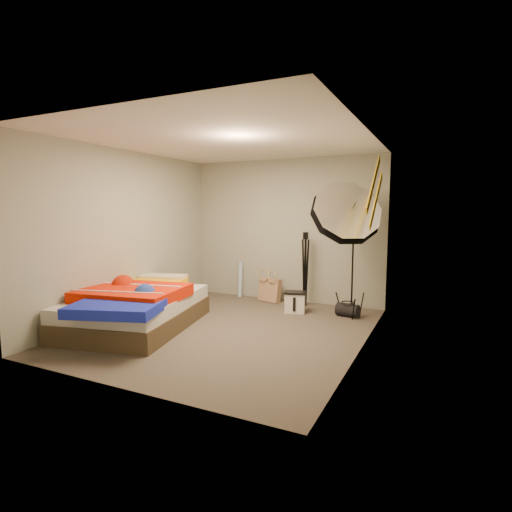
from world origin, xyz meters
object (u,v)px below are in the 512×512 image
Objects in this scene: wrapping_roll at (240,279)px; camera_tripod at (305,264)px; photo_umbrella at (345,215)px; duffel_bag at (348,310)px; camera_case at (295,303)px; tote_bag at (270,290)px; bed at (136,306)px.

camera_tripod is (1.31, -0.14, 0.39)m from wrapping_roll.
duffel_bag is at bearing 82.21° from photo_umbrella.
camera_case is (1.31, -0.64, -0.18)m from wrapping_roll.
tote_bag is 1.25× the size of duffel_bag.
camera_case is at bearing -162.70° from duffel_bag.
camera_case is 0.75m from camera_tripod.
tote_bag is 2.07m from photo_umbrella.
bed is (-0.39, -2.33, -0.03)m from wrapping_roll.
camera_tripod reaches higher than bed.
bed is 2.81m from camera_tripod.
wrapping_roll is 1.99× the size of duffel_bag.
bed reaches higher than duffel_bag.
bed is (-1.71, -1.70, 0.14)m from camera_case.
photo_umbrella reaches higher than wrapping_roll.
photo_umbrella is at bearing -87.90° from duffel_bag.
duffel_bag is (2.12, -0.53, -0.23)m from wrapping_roll.
wrapping_roll is 2.53m from photo_umbrella.
wrapping_roll is (-0.65, 0.11, 0.12)m from tote_bag.
bed reaches higher than tote_bag.
camera_tripod reaches higher than camera_case.
camera_tripod is at bearing 75.88° from camera_case.
camera_tripod is (-0.79, 0.61, -0.82)m from photo_umbrella.
camera_case is 0.93× the size of duffel_bag.
camera_case is 2.41m from bed.
bed is (-1.04, -2.23, 0.09)m from tote_bag.
camera_case is at bearing -89.63° from camera_tripod.
duffel_bag is at bearing -7.08° from camera_case.
photo_umbrella reaches higher than bed.
tote_bag is 0.83m from camera_tripod.
camera_tripod is (-0.82, 0.39, 0.61)m from duffel_bag.
bed is (-2.52, -1.80, 0.20)m from duffel_bag.
camera_tripod is (0.66, -0.03, 0.51)m from tote_bag.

